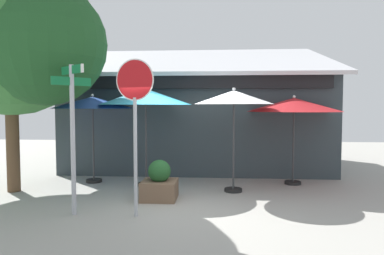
{
  "coord_description": "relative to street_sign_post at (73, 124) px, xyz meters",
  "views": [
    {
      "loc": [
        0.66,
        -7.77,
        2.14
      ],
      "look_at": [
        -0.02,
        1.2,
        1.6
      ],
      "focal_mm": 33.15,
      "sensor_mm": 36.0,
      "label": 1
    }
  ],
  "objects": [
    {
      "name": "street_sign_post",
      "position": [
        0.0,
        0.0,
        0.0
      ],
      "size": [
        0.68,
        0.63,
        2.94
      ],
      "color": "#A8AAB2",
      "rests_on": "ground"
    },
    {
      "name": "patio_umbrella_crimson_far_right",
      "position": [
        4.88,
        3.13,
        0.37
      ],
      "size": [
        2.55,
        2.55,
        2.44
      ],
      "color": "black",
      "rests_on": "ground"
    },
    {
      "name": "ground_plane",
      "position": [
        2.18,
        1.08,
        -1.84
      ],
      "size": [
        28.0,
        28.0,
        0.1
      ],
      "primitive_type": "cube",
      "color": "#9E9B93"
    },
    {
      "name": "patio_umbrella_teal_center",
      "position": [
        0.9,
        2.63,
        0.59
      ],
      "size": [
        2.46,
        2.46,
        2.68
      ],
      "color": "black",
      "rests_on": "ground"
    },
    {
      "name": "cafe_building",
      "position": [
        2.11,
        6.38,
        -0.08
      ],
      "size": [
        9.06,
        5.73,
        4.62
      ],
      "color": "#333D42",
      "rests_on": "ground"
    },
    {
      "name": "sidewalk_planter",
      "position": [
        1.49,
        1.27,
        -1.42
      ],
      "size": [
        0.79,
        0.79,
        0.92
      ],
      "color": "brown",
      "rests_on": "ground"
    },
    {
      "name": "patio_umbrella_ivory_right",
      "position": [
        3.21,
        2.14,
        0.54
      ],
      "size": [
        1.97,
        1.97,
        2.6
      ],
      "color": "black",
      "rests_on": "ground"
    },
    {
      "name": "stop_sign",
      "position": [
        1.24,
        -0.01,
        0.34
      ],
      "size": [
        0.78,
        0.21,
        3.04
      ],
      "color": "#A8AAB2",
      "rests_on": "ground"
    },
    {
      "name": "patio_umbrella_royal_blue_left",
      "position": [
        -0.67,
        2.96,
        0.43
      ],
      "size": [
        2.25,
        2.25,
        2.48
      ],
      "color": "black",
      "rests_on": "ground"
    },
    {
      "name": "shade_tree",
      "position": [
        -2.03,
        1.63,
        2.09
      ],
      "size": [
        4.64,
        4.16,
        6.07
      ],
      "color": "brown",
      "rests_on": "ground"
    }
  ]
}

